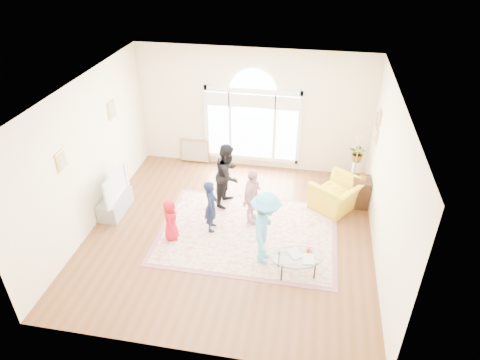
% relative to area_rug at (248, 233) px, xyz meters
% --- Properties ---
extents(ground, '(6.00, 6.00, 0.00)m').
position_rel_area_rug_xyz_m(ground, '(-0.38, -0.07, -0.01)').
color(ground, brown).
rests_on(ground, ground).
extents(room_shell, '(6.00, 6.00, 6.00)m').
position_rel_area_rug_xyz_m(room_shell, '(-0.37, 2.76, 1.56)').
color(room_shell, beige).
rests_on(room_shell, ground).
extents(area_rug, '(3.60, 2.60, 0.02)m').
position_rel_area_rug_xyz_m(area_rug, '(0.00, 0.00, 0.00)').
color(area_rug, beige).
rests_on(area_rug, ground).
extents(rug_border, '(3.80, 2.80, 0.01)m').
position_rel_area_rug_xyz_m(rug_border, '(0.00, 0.00, -0.00)').
color(rug_border, '#92575F').
rests_on(rug_border, ground).
extents(tv_console, '(0.45, 1.00, 0.42)m').
position_rel_area_rug_xyz_m(tv_console, '(-3.13, 0.23, 0.20)').
color(tv_console, '#919399').
rests_on(tv_console, ground).
extents(television, '(0.17, 1.14, 0.66)m').
position_rel_area_rug_xyz_m(television, '(-3.12, 0.23, 0.74)').
color(television, black).
rests_on(television, tv_console).
extents(coffee_table, '(1.10, 0.85, 0.54)m').
position_rel_area_rug_xyz_m(coffee_table, '(1.11, -1.03, 0.39)').
color(coffee_table, silver).
rests_on(coffee_table, ground).
extents(armchair, '(1.41, 1.44, 0.71)m').
position_rel_area_rug_xyz_m(armchair, '(1.88, 1.32, 0.34)').
color(armchair, gold).
rests_on(armchair, ground).
extents(side_cabinet, '(0.40, 0.50, 0.70)m').
position_rel_area_rug_xyz_m(side_cabinet, '(2.40, 1.54, 0.34)').
color(side_cabinet, black).
rests_on(side_cabinet, ground).
extents(floor_lamp, '(0.31, 0.31, 1.51)m').
position_rel_area_rug_xyz_m(floor_lamp, '(2.27, 2.08, 1.27)').
color(floor_lamp, black).
rests_on(floor_lamp, ground).
extents(plant_pedestal, '(0.20, 0.20, 0.70)m').
position_rel_area_rug_xyz_m(plant_pedestal, '(2.32, 2.37, 0.34)').
color(plant_pedestal, white).
rests_on(plant_pedestal, ground).
extents(potted_plant, '(0.52, 0.49, 0.46)m').
position_rel_area_rug_xyz_m(potted_plant, '(2.32, 2.37, 0.92)').
color(potted_plant, '#33722D').
rests_on(potted_plant, plant_pedestal).
extents(leaning_picture, '(0.80, 0.14, 0.62)m').
position_rel_area_rug_xyz_m(leaning_picture, '(-1.95, 2.83, -0.01)').
color(leaning_picture, tan).
rests_on(leaning_picture, ground).
extents(child_red, '(0.39, 0.52, 0.95)m').
position_rel_area_rug_xyz_m(child_red, '(-1.55, -0.46, 0.48)').
color(child_red, red).
rests_on(child_red, area_rug).
extents(child_navy, '(0.33, 0.46, 1.20)m').
position_rel_area_rug_xyz_m(child_navy, '(-0.79, -0.01, 0.61)').
color(child_navy, '#121C36').
rests_on(child_navy, area_rug).
extents(child_black, '(0.71, 0.84, 1.53)m').
position_rel_area_rug_xyz_m(child_black, '(-0.64, 1.04, 0.78)').
color(child_black, black).
rests_on(child_black, area_rug).
extents(child_pink, '(0.51, 0.82, 1.30)m').
position_rel_area_rug_xyz_m(child_pink, '(0.01, 0.42, 0.66)').
color(child_pink, '#DA9CA2').
rests_on(child_pink, area_rug).
extents(child_blue, '(0.61, 1.03, 1.56)m').
position_rel_area_rug_xyz_m(child_blue, '(0.46, -0.78, 0.79)').
color(child_blue, '#51B0DA').
rests_on(child_blue, area_rug).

